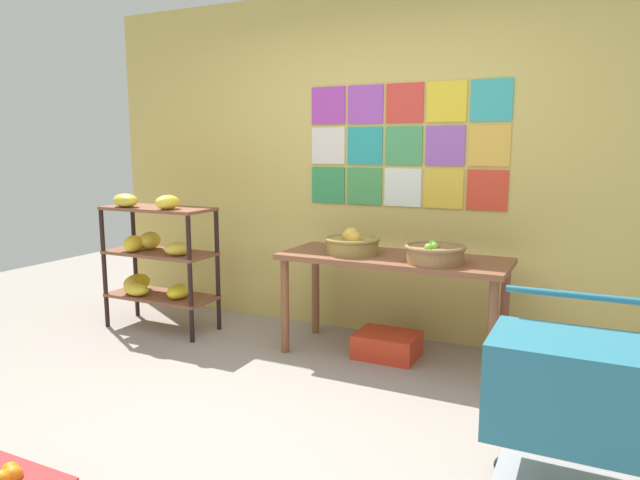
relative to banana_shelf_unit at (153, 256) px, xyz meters
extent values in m
plane|color=gray|center=(1.68, -1.14, -0.61)|extent=(9.66, 9.66, 0.00)
cube|color=#CFB75E|center=(1.68, 0.72, 0.73)|extent=(5.04, 0.06, 2.67)
cube|color=purple|center=(1.25, 0.68, 1.19)|extent=(0.29, 0.01, 0.29)
cube|color=purple|center=(1.56, 0.68, 1.19)|extent=(0.29, 0.01, 0.29)
cube|color=red|center=(1.88, 0.68, 1.19)|extent=(0.29, 0.01, 0.29)
cube|color=yellow|center=(2.19, 0.68, 1.19)|extent=(0.29, 0.01, 0.29)
cube|color=#35ABAC|center=(2.50, 0.68, 1.19)|extent=(0.29, 0.01, 0.29)
cube|color=silver|center=(1.25, 0.68, 0.88)|extent=(0.29, 0.01, 0.29)
cube|color=teal|center=(1.56, 0.68, 0.88)|extent=(0.29, 0.01, 0.29)
cube|color=#469E5E|center=(1.88, 0.68, 0.88)|extent=(0.29, 0.01, 0.29)
cube|color=#9655BC|center=(2.19, 0.68, 0.88)|extent=(0.29, 0.01, 0.29)
cube|color=gold|center=(2.50, 0.68, 0.88)|extent=(0.29, 0.01, 0.29)
cube|color=#349354|center=(1.25, 0.68, 0.57)|extent=(0.29, 0.01, 0.29)
cube|color=#439B53|center=(1.56, 0.68, 0.57)|extent=(0.29, 0.01, 0.29)
cube|color=white|center=(1.88, 0.68, 0.57)|extent=(0.29, 0.01, 0.29)
cube|color=yellow|center=(2.19, 0.68, 0.57)|extent=(0.29, 0.01, 0.29)
cube|color=red|center=(2.50, 0.68, 0.57)|extent=(0.29, 0.01, 0.29)
cylinder|color=black|center=(-0.39, -0.15, -0.11)|extent=(0.04, 0.04, 1.00)
cylinder|color=black|center=(0.49, -0.15, -0.11)|extent=(0.04, 0.04, 1.00)
cylinder|color=black|center=(-0.39, 0.20, -0.11)|extent=(0.04, 0.04, 1.00)
cylinder|color=black|center=(0.49, 0.20, -0.11)|extent=(0.04, 0.04, 1.00)
cube|color=brown|center=(0.05, 0.03, -0.34)|extent=(0.92, 0.38, 0.03)
ellipsoid|color=yellow|center=(-0.11, -0.09, -0.28)|extent=(0.22, 0.16, 0.10)
ellipsoid|color=yellow|center=(-0.22, 0.03, -0.25)|extent=(0.20, 0.29, 0.14)
ellipsoid|color=gold|center=(-0.21, -0.04, -0.26)|extent=(0.24, 0.29, 0.14)
ellipsoid|color=yellow|center=(0.25, 0.00, -0.27)|extent=(0.21, 0.27, 0.11)
cube|color=brown|center=(0.05, 0.03, 0.02)|extent=(0.92, 0.38, 0.02)
ellipsoid|color=gold|center=(-0.12, -0.08, 0.10)|extent=(0.16, 0.23, 0.14)
ellipsoid|color=yellow|center=(-0.09, 0.07, 0.11)|extent=(0.18, 0.24, 0.15)
ellipsoid|color=gold|center=(0.31, -0.05, 0.09)|extent=(0.24, 0.23, 0.11)
cube|color=brown|center=(0.05, 0.03, 0.38)|extent=(0.92, 0.38, 0.03)
ellipsoid|color=yellow|center=(0.24, -0.07, 0.45)|extent=(0.17, 0.22, 0.11)
ellipsoid|color=gold|center=(-0.18, -0.08, 0.45)|extent=(0.30, 0.23, 0.11)
cube|color=brown|center=(1.97, 0.23, 0.10)|extent=(1.57, 0.62, 0.04)
cylinder|color=brown|center=(1.24, -0.02, -0.26)|extent=(0.06, 0.06, 0.69)
cylinder|color=brown|center=(2.69, -0.02, -0.26)|extent=(0.06, 0.06, 0.69)
cylinder|color=brown|center=(1.24, 0.47, -0.26)|extent=(0.06, 0.06, 0.69)
cylinder|color=brown|center=(2.69, 0.47, -0.26)|extent=(0.06, 0.06, 0.69)
cylinder|color=olive|center=(1.67, 0.19, 0.18)|extent=(0.37, 0.37, 0.10)
torus|color=olive|center=(1.67, 0.19, 0.23)|extent=(0.40, 0.40, 0.02)
sphere|color=gold|center=(1.66, 0.17, 0.25)|extent=(0.11, 0.11, 0.11)
sphere|color=gold|center=(1.71, 0.14, 0.24)|extent=(0.10, 0.10, 0.10)
sphere|color=gold|center=(1.66, 0.19, 0.24)|extent=(0.08, 0.08, 0.08)
sphere|color=gold|center=(1.66, 0.16, 0.25)|extent=(0.09, 0.09, 0.09)
sphere|color=gold|center=(1.66, 0.19, 0.25)|extent=(0.08, 0.08, 0.08)
sphere|color=gold|center=(1.67, 0.18, 0.26)|extent=(0.11, 0.11, 0.11)
cylinder|color=olive|center=(2.29, 0.11, 0.18)|extent=(0.37, 0.37, 0.11)
torus|color=olive|center=(2.29, 0.11, 0.23)|extent=(0.40, 0.40, 0.03)
sphere|color=#6FBE3A|center=(2.27, 0.11, 0.25)|extent=(0.06, 0.06, 0.06)
sphere|color=#76C641|center=(2.30, 0.07, 0.24)|extent=(0.05, 0.05, 0.05)
sphere|color=#6ED331|center=(2.28, -0.01, 0.24)|extent=(0.05, 0.05, 0.05)
cube|color=red|center=(1.94, 0.21, -0.52)|extent=(0.43, 0.34, 0.17)
sphere|color=orange|center=(1.14, -2.17, -0.45)|extent=(0.08, 0.08, 0.08)
sphere|color=orange|center=(1.15, -2.13, -0.45)|extent=(0.08, 0.08, 0.08)
sphere|color=orange|center=(1.12, -2.11, -0.45)|extent=(0.07, 0.07, 0.07)
sphere|color=black|center=(2.91, -0.97, -0.57)|extent=(0.08, 0.08, 0.08)
cube|color=teal|center=(3.16, -1.14, -0.08)|extent=(0.60, 0.44, 0.40)
cylinder|color=teal|center=(3.16, -0.89, 0.24)|extent=(0.57, 0.03, 0.03)
camera|label=1|loc=(3.23, -3.52, 0.87)|focal=32.30mm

